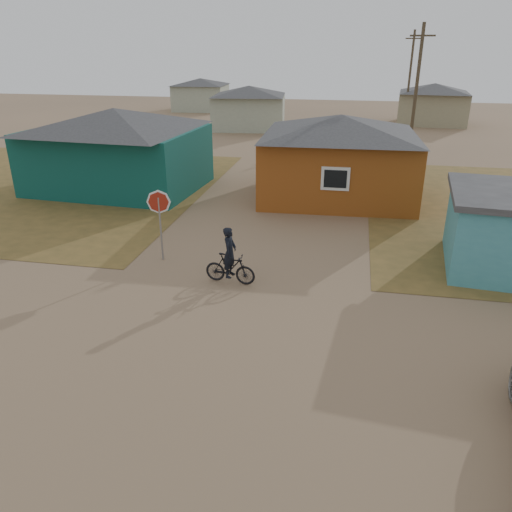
% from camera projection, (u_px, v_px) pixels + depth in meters
% --- Properties ---
extents(ground, '(120.00, 120.00, 0.00)m').
position_uv_depth(ground, '(206.00, 350.00, 12.12)').
color(ground, '#8E6F52').
extents(grass_nw, '(20.00, 18.00, 0.00)m').
position_uv_depth(grass_nw, '(20.00, 185.00, 26.32)').
color(grass_nw, brown).
rests_on(grass_nw, ground).
extents(house_teal, '(8.93, 7.08, 4.00)m').
position_uv_depth(house_teal, '(117.00, 148.00, 25.00)').
color(house_teal, '#0B3F38').
rests_on(house_teal, ground).
extents(house_yellow, '(7.72, 6.76, 3.90)m').
position_uv_depth(house_yellow, '(339.00, 156.00, 23.54)').
color(house_yellow, '#8E4615').
rests_on(house_yellow, ground).
extents(house_pale_west, '(7.04, 6.15, 3.60)m').
position_uv_depth(house_pale_west, '(249.00, 107.00, 43.15)').
color(house_pale_west, '#A2AA92').
rests_on(house_pale_west, ground).
extents(house_beige_east, '(6.95, 6.05, 3.60)m').
position_uv_depth(house_beige_east, '(433.00, 103.00, 45.76)').
color(house_beige_east, gray).
rests_on(house_beige_east, ground).
extents(house_pale_north, '(6.28, 5.81, 3.40)m').
position_uv_depth(house_pale_north, '(201.00, 94.00, 55.44)').
color(house_pale_north, '#A2AA92').
rests_on(house_pale_north, ground).
extents(utility_pole_near, '(1.40, 0.20, 8.00)m').
position_uv_depth(utility_pole_near, '(416.00, 94.00, 29.22)').
color(utility_pole_near, '#4C3F2D').
rests_on(utility_pole_near, ground).
extents(utility_pole_far, '(1.40, 0.20, 8.00)m').
position_uv_depth(utility_pole_far, '(410.00, 78.00, 43.50)').
color(utility_pole_far, '#4C3F2D').
rests_on(utility_pole_far, ground).
extents(stop_sign, '(0.80, 0.22, 2.47)m').
position_uv_depth(stop_sign, '(159.00, 209.00, 16.54)').
color(stop_sign, gray).
rests_on(stop_sign, ground).
extents(cyclist, '(1.65, 0.63, 1.82)m').
position_uv_depth(cyclist, '(230.00, 263.00, 15.32)').
color(cyclist, black).
rests_on(cyclist, ground).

